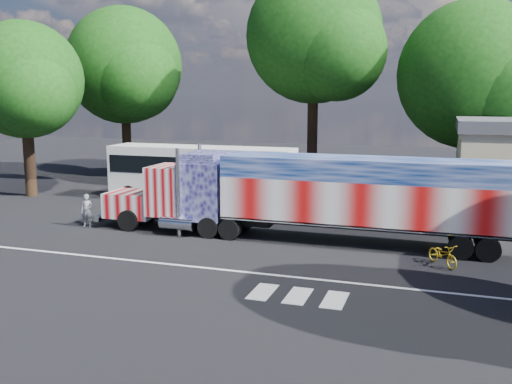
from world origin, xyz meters
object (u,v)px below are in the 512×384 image
(tree_w_a, at_px, (25,81))
(tree_n_mid, at_px, (316,36))
(tree_ne_a, at_px, (475,75))
(coach_bus, at_px, (201,173))
(semi_truck, at_px, (311,194))
(woman, at_px, (87,211))
(bicycle, at_px, (443,254))
(tree_nw_a, at_px, (125,66))

(tree_w_a, height_order, tree_n_mid, tree_n_mid)
(tree_ne_a, bearing_deg, coach_bus, -157.21)
(semi_truck, bearing_deg, tree_n_mid, 101.96)
(tree_w_a, bearing_deg, semi_truck, -15.24)
(semi_truck, distance_m, tree_n_mid, 16.49)
(woman, bearing_deg, coach_bus, 56.27)
(tree_ne_a, bearing_deg, semi_truck, -117.73)
(coach_bus, height_order, tree_w_a, tree_w_a)
(bicycle, bearing_deg, tree_w_a, 125.36)
(woman, height_order, tree_n_mid, tree_n_mid)
(bicycle, height_order, tree_ne_a, tree_ne_a)
(semi_truck, distance_m, tree_ne_a, 16.05)
(woman, distance_m, bicycle, 16.60)
(tree_ne_a, bearing_deg, tree_n_mid, 176.07)
(tree_n_mid, bearing_deg, coach_bus, -126.71)
(tree_ne_a, height_order, tree_n_mid, tree_n_mid)
(bicycle, relative_size, tree_w_a, 0.15)
(tree_nw_a, bearing_deg, bicycle, -35.75)
(coach_bus, xyz_separation_m, tree_n_mid, (5.31, 7.12, 8.46))
(woman, xyz_separation_m, tree_ne_a, (17.96, 14.25, 6.70))
(semi_truck, distance_m, coach_bus, 10.81)
(bicycle, xyz_separation_m, tree_nw_a, (-23.50, 16.92, 8.03))
(tree_n_mid, bearing_deg, bicycle, -62.01)
(tree_w_a, bearing_deg, bicycle, -16.49)
(tree_w_a, relative_size, tree_n_mid, 0.74)
(tree_n_mid, distance_m, tree_nw_a, 15.02)
(tree_nw_a, bearing_deg, coach_bus, -39.36)
(coach_bus, distance_m, tree_n_mid, 12.27)
(woman, bearing_deg, semi_truck, -10.40)
(semi_truck, height_order, woman, semi_truck)
(bicycle, bearing_deg, tree_ne_a, 46.66)
(semi_truck, relative_size, woman, 11.72)
(tree_w_a, distance_m, tree_n_mid, 18.69)
(bicycle, relative_size, tree_ne_a, 0.14)
(semi_truck, relative_size, tree_w_a, 1.74)
(woman, bearing_deg, tree_nw_a, 98.86)
(tree_w_a, bearing_deg, woman, -36.55)
(tree_ne_a, bearing_deg, woman, -141.56)
(tree_ne_a, distance_m, tree_n_mid, 10.38)
(tree_n_mid, bearing_deg, tree_w_a, -151.41)
(woman, distance_m, tree_ne_a, 23.89)
(semi_truck, xyz_separation_m, tree_nw_a, (-17.88, 14.81, 6.38))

